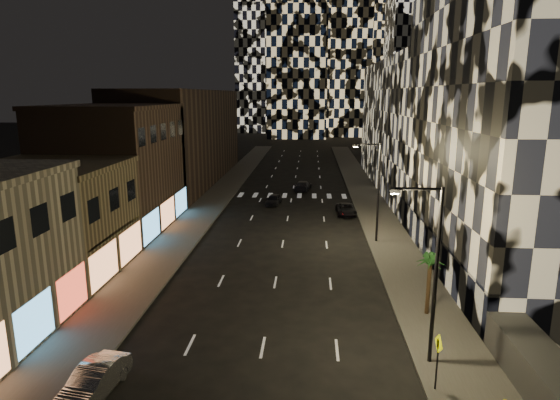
# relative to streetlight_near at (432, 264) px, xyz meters

# --- Properties ---
(sidewalk_left) EXTENTS (4.00, 120.00, 0.15)m
(sidewalk_left) POSITION_rel_streetlight_near_xyz_m (-18.35, 40.00, -5.28)
(sidewalk_left) COLOR #47443F
(sidewalk_left) RESTS_ON ground
(sidewalk_right) EXTENTS (4.00, 120.00, 0.15)m
(sidewalk_right) POSITION_rel_streetlight_near_xyz_m (1.65, 40.00, -5.28)
(sidewalk_right) COLOR #47443F
(sidewalk_right) RESTS_ON ground
(curb_left) EXTENTS (0.20, 120.00, 0.15)m
(curb_left) POSITION_rel_streetlight_near_xyz_m (-16.25, 40.00, -5.28)
(curb_left) COLOR #4C4C47
(curb_left) RESTS_ON ground
(curb_right) EXTENTS (0.20, 120.00, 0.15)m
(curb_right) POSITION_rel_streetlight_near_xyz_m (-0.45, 40.00, -5.28)
(curb_right) COLOR #4C4C47
(curb_right) RESTS_ON ground
(retail_tan) EXTENTS (10.00, 10.00, 8.00)m
(retail_tan) POSITION_rel_streetlight_near_xyz_m (-25.35, 11.00, -1.35)
(retail_tan) COLOR #756546
(retail_tan) RESTS_ON ground
(retail_brown) EXTENTS (10.00, 15.00, 12.00)m
(retail_brown) POSITION_rel_streetlight_near_xyz_m (-25.35, 23.50, 0.65)
(retail_brown) COLOR #463327
(retail_brown) RESTS_ON ground
(retail_filler_left) EXTENTS (10.00, 40.00, 14.00)m
(retail_filler_left) POSITION_rel_streetlight_near_xyz_m (-25.35, 50.00, 1.65)
(retail_filler_left) COLOR #463327
(retail_filler_left) RESTS_ON ground
(midrise_right) EXTENTS (16.00, 25.00, 22.00)m
(midrise_right) POSITION_rel_streetlight_near_xyz_m (11.65, 14.50, 5.65)
(midrise_right) COLOR #232326
(midrise_right) RESTS_ON ground
(midrise_base) EXTENTS (0.60, 25.00, 3.00)m
(midrise_base) POSITION_rel_streetlight_near_xyz_m (3.95, 14.50, -3.85)
(midrise_base) COLOR #383838
(midrise_base) RESTS_ON ground
(plinth_right) EXTENTS (2.00, 8.00, 2.00)m
(plinth_right) POSITION_rel_streetlight_near_xyz_m (4.65, -2.00, -4.35)
(plinth_right) COLOR #383838
(plinth_right) RESTS_ON ground
(midrise_filler_right) EXTENTS (16.00, 40.00, 18.00)m
(midrise_filler_right) POSITION_rel_streetlight_near_xyz_m (11.65, 47.00, 3.65)
(midrise_filler_right) COLOR #232326
(midrise_filler_right) RESTS_ON ground
(streetlight_near) EXTENTS (2.55, 0.25, 9.00)m
(streetlight_near) POSITION_rel_streetlight_near_xyz_m (0.00, 0.00, 0.00)
(streetlight_near) COLOR black
(streetlight_near) RESTS_ON sidewalk_right
(streetlight_far) EXTENTS (2.55, 0.25, 9.00)m
(streetlight_far) POSITION_rel_streetlight_near_xyz_m (0.00, 20.00, 0.00)
(streetlight_far) COLOR black
(streetlight_far) RESTS_ON sidewalk_right
(car_silver_parked) EXTENTS (2.06, 4.50, 1.43)m
(car_silver_parked) POSITION_rel_streetlight_near_xyz_m (-15.55, -3.66, -4.64)
(car_silver_parked) COLOR #9A9A9F
(car_silver_parked) RESTS_ON ground
(car_dark_midlane) EXTENTS (2.06, 4.04, 1.32)m
(car_dark_midlane) POSITION_rel_streetlight_near_xyz_m (-10.41, 34.39, -4.69)
(car_dark_midlane) COLOR black
(car_dark_midlane) RESTS_ON ground
(car_dark_oncoming) EXTENTS (2.58, 5.07, 1.41)m
(car_dark_oncoming) POSITION_rel_streetlight_near_xyz_m (-6.94, 43.43, -4.65)
(car_dark_oncoming) COLOR black
(car_dark_oncoming) RESTS_ON ground
(car_dark_rightlane) EXTENTS (2.25, 4.53, 1.23)m
(car_dark_rightlane) POSITION_rel_streetlight_near_xyz_m (-1.83, 30.04, -4.74)
(car_dark_rightlane) COLOR black
(car_dark_rightlane) RESTS_ON ground
(ped_sign) EXTENTS (0.10, 0.91, 2.73)m
(ped_sign) POSITION_rel_streetlight_near_xyz_m (-0.06, -2.33, -3.34)
(ped_sign) COLOR black
(ped_sign) RESTS_ON sidewalk_right
(palm_tree) EXTENTS (1.99, 1.98, 3.90)m
(palm_tree) POSITION_rel_streetlight_near_xyz_m (1.38, 5.40, -1.98)
(palm_tree) COLOR #47331E
(palm_tree) RESTS_ON sidewalk_right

